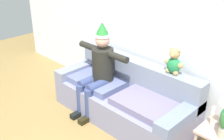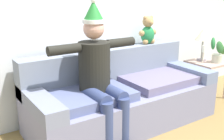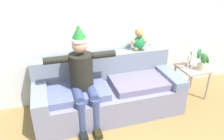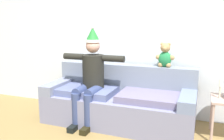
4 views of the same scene
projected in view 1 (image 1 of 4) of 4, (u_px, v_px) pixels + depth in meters
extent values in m
cube|color=silver|center=(150.00, 28.00, 4.29)|extent=(7.00, 0.10, 2.70)
cube|color=slate|center=(122.00, 105.00, 4.38)|extent=(2.29, 0.93, 0.44)
cube|color=slate|center=(137.00, 73.00, 4.42)|extent=(2.29, 0.24, 0.44)
cube|color=slate|center=(80.00, 69.00, 4.92)|extent=(0.22, 0.93, 0.15)
cube|color=slate|center=(181.00, 116.00, 3.60)|extent=(0.22, 0.93, 0.15)
cube|color=slate|center=(97.00, 80.00, 4.57)|extent=(0.92, 0.65, 0.10)
cube|color=slate|center=(147.00, 104.00, 3.91)|extent=(0.92, 0.65, 0.10)
cylinder|color=black|center=(103.00, 64.00, 4.39)|extent=(0.34, 0.34, 0.52)
sphere|color=tan|center=(102.00, 40.00, 4.22)|extent=(0.22, 0.22, 0.22)
cylinder|color=white|center=(102.00, 35.00, 4.19)|extent=(0.23, 0.23, 0.04)
cone|color=#21722B|center=(102.00, 28.00, 4.14)|extent=(0.21, 0.21, 0.20)
sphere|color=white|center=(102.00, 22.00, 4.10)|extent=(0.06, 0.06, 0.06)
cylinder|color=navy|center=(90.00, 81.00, 4.44)|extent=(0.14, 0.40, 0.14)
cylinder|color=navy|center=(81.00, 100.00, 4.42)|extent=(0.13, 0.13, 0.54)
cube|color=black|center=(77.00, 114.00, 4.47)|extent=(0.10, 0.24, 0.08)
cylinder|color=navy|center=(98.00, 85.00, 4.31)|extent=(0.14, 0.40, 0.14)
cylinder|color=navy|center=(89.00, 105.00, 4.29)|extent=(0.13, 0.13, 0.54)
cube|color=black|center=(86.00, 120.00, 4.34)|extent=(0.10, 0.24, 0.08)
cylinder|color=black|center=(88.00, 46.00, 4.51)|extent=(0.34, 0.10, 0.10)
cylinder|color=black|center=(119.00, 57.00, 4.08)|extent=(0.34, 0.10, 0.10)
ellipsoid|color=#207841|center=(174.00, 66.00, 3.87)|extent=(0.20, 0.16, 0.24)
sphere|color=#A88352|center=(175.00, 53.00, 3.79)|extent=(0.15, 0.15, 0.15)
sphere|color=#A88352|center=(172.00, 55.00, 3.76)|extent=(0.07, 0.07, 0.07)
sphere|color=#A88352|center=(172.00, 49.00, 3.80)|extent=(0.05, 0.05, 0.05)
sphere|color=#A88352|center=(179.00, 51.00, 3.73)|extent=(0.05, 0.05, 0.05)
sphere|color=#A88352|center=(167.00, 61.00, 3.92)|extent=(0.08, 0.08, 0.08)
sphere|color=#A88352|center=(168.00, 70.00, 3.92)|extent=(0.08, 0.08, 0.08)
sphere|color=#A88352|center=(180.00, 66.00, 3.79)|extent=(0.08, 0.08, 0.08)
sphere|color=#A88352|center=(175.00, 73.00, 3.85)|extent=(0.08, 0.08, 0.08)
cube|color=tan|center=(221.00, 131.00, 3.28)|extent=(0.46, 0.50, 0.03)
cylinder|color=tan|center=(211.00, 134.00, 3.66)|extent=(0.04, 0.04, 0.53)
cylinder|color=#B7B6A0|center=(224.00, 133.00, 3.13)|extent=(0.14, 0.14, 0.12)
ellipsoid|color=#2F6932|center=(223.00, 120.00, 3.04)|extent=(0.14, 0.13, 0.20)
cylinder|color=beige|center=(211.00, 120.00, 3.30)|extent=(0.02, 0.02, 0.16)
cylinder|color=white|center=(213.00, 111.00, 3.25)|extent=(0.04, 0.04, 0.10)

